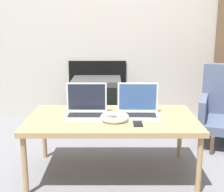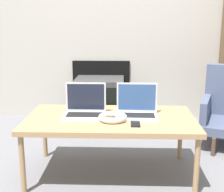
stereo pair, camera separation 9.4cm
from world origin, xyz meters
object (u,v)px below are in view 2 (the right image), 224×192
(laptop_right, at_px, (137,109))
(phone, at_px, (135,124))
(laptop_left, at_px, (85,108))
(headphones, at_px, (113,117))
(tv, at_px, (100,101))

(laptop_right, distance_m, phone, 0.20)
(laptop_left, xyz_separation_m, headphones, (0.21, -0.12, -0.03))
(laptop_right, xyz_separation_m, tv, (-0.36, 1.18, -0.24))
(phone, xyz_separation_m, tv, (-0.35, 1.37, -0.19))
(tv, bearing_deg, phone, -75.88)
(phone, bearing_deg, laptop_left, 151.60)
(laptop_left, height_order, laptop_right, same)
(laptop_left, height_order, phone, laptop_left)
(tv, bearing_deg, laptop_right, -72.85)
(laptop_right, distance_m, headphones, 0.21)
(tv, bearing_deg, laptop_left, -90.94)
(phone, bearing_deg, headphones, 152.42)
(laptop_right, bearing_deg, phone, -93.77)
(headphones, bearing_deg, tv, 98.37)
(headphones, distance_m, tv, 1.32)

